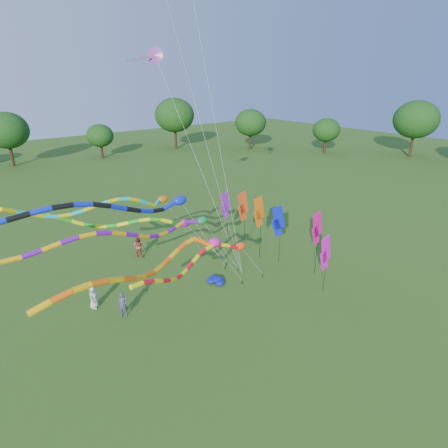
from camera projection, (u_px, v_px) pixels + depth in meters
ground at (255, 316)px, 22.87m from camera, size 160.00×160.00×0.00m
tree_ring at (305, 220)px, 22.62m from camera, size 116.20×122.20×9.67m
tube_kite_red at (206, 258)px, 20.74m from camera, size 11.55×3.98×6.08m
tube_kite_orange at (167, 260)px, 18.57m from camera, size 13.58×4.73×7.06m
tube_kite_purple at (146, 231)px, 20.48m from camera, size 14.61×2.27×7.43m
tube_kite_blue at (105, 210)px, 19.59m from camera, size 17.13×1.95×8.90m
tube_kite_cyan at (117, 205)px, 22.87m from camera, size 13.31×2.05×8.10m
tube_kite_green at (132, 222)px, 24.97m from camera, size 12.48×4.07×6.53m
delta_kite_high_c at (155, 56)px, 25.82m from camera, size 4.24×8.13×16.48m
banner_pole_magenta_b at (317, 229)px, 26.18m from camera, size 1.16×0.10×4.93m
banner_pole_violet at (225, 205)px, 32.99m from camera, size 1.16×0.12×4.23m
banner_pole_red at (243, 207)px, 30.06m from camera, size 1.16×0.10×5.10m
banner_pole_blue_a at (278, 221)px, 28.25m from camera, size 1.10×0.53×4.65m
banner_pole_orange at (259, 212)px, 28.53m from camera, size 1.16×0.09×5.21m
banner_pole_magenta_a at (325, 253)px, 24.17m from camera, size 1.16×0.14×4.22m
blue_nylon_heap at (215, 281)px, 26.35m from camera, size 1.44×1.51×0.46m
person_a at (93, 296)px, 23.38m from camera, size 0.93×0.90×1.61m
person_b at (123, 305)px, 22.49m from camera, size 0.72×0.64×1.66m
person_c at (138, 246)px, 30.02m from camera, size 1.10×1.14×1.86m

